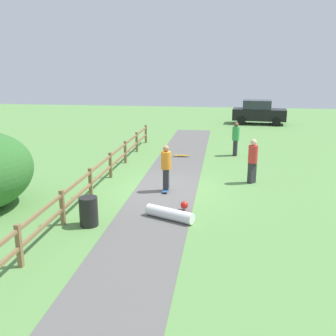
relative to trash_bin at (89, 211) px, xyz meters
The scene contains 10 objects.
ground_plane 4.23m from the trash_bin, 64.65° to the left, with size 60.00×60.00×0.00m, color #60934C.
asphalt_path 4.23m from the trash_bin, 64.65° to the left, with size 2.40×28.00×0.02m, color #605E5B.
wooden_fence 3.89m from the trash_bin, 101.89° to the left, with size 0.12×18.12×1.10m.
trash_bin is the anchor object (origin of this frame).
skater_riding 4.03m from the trash_bin, 62.60° to the left, with size 0.38×0.80×1.78m.
skater_fallen 2.54m from the trash_bin, 19.34° to the left, with size 1.63×1.48×0.36m.
skateboard_loose 9.45m from the trash_bin, 78.99° to the left, with size 0.81×0.26×0.08m.
bystander_red 7.31m from the trash_bin, 44.98° to the left, with size 0.54×0.54×1.82m.
bystander_green 11.07m from the trash_bin, 65.45° to the left, with size 0.44×0.44×1.79m.
parked_car_black 22.72m from the trash_bin, 72.83° to the left, with size 4.34×2.30×1.92m.
Camera 1 is at (2.13, -14.33, 4.76)m, focal length 41.67 mm.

